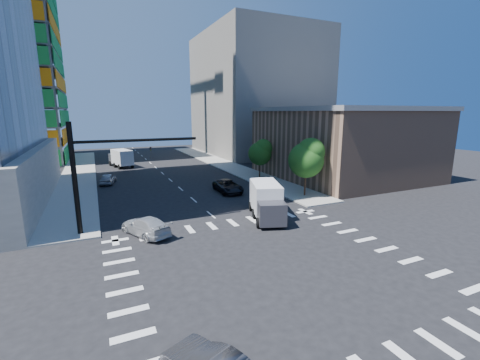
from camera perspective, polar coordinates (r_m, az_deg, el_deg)
ground at (r=21.59m, az=5.91°, el=-15.23°), size 160.00×160.00×0.00m
road_markings at (r=21.59m, az=5.91°, el=-15.21°), size 20.00×20.00×0.01m
sidewalk_ne at (r=61.54m, az=-2.88°, el=2.81°), size 5.00×60.00×0.15m
sidewalk_nw at (r=57.38m, az=-26.75°, el=0.87°), size 5.00×60.00×0.15m
commercial_building at (r=52.14m, az=17.71°, el=6.42°), size 20.50×22.50×10.60m
bg_building_ne at (r=80.54m, az=2.86°, el=14.90°), size 24.00×30.00×28.00m
signal_mast_nw at (r=28.32m, az=-24.47°, el=2.05°), size 10.20×0.40×9.00m
tree_south at (r=38.17m, az=11.92°, el=3.94°), size 4.16×4.16×6.82m
tree_north at (r=48.49m, az=3.75°, el=5.00°), size 3.54×3.52×5.78m
car_nb_far at (r=40.19m, az=-2.18°, el=-1.09°), size 2.70×5.61×1.54m
car_sb_near at (r=27.52m, az=-16.43°, el=-7.85°), size 3.99×5.54×1.49m
car_sb_mid at (r=48.52m, az=-22.44°, el=0.22°), size 2.70×4.60×1.47m
box_truck_near at (r=30.16m, az=4.82°, el=-4.26°), size 4.52×6.72×3.25m
box_truck_far at (r=62.87m, az=-20.49°, el=3.50°), size 4.06×6.56×3.20m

